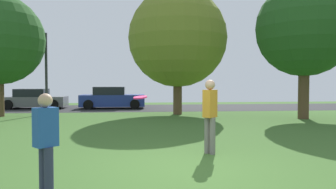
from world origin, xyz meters
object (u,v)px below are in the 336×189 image
person_catcher (46,141)px  parked_car_blue (112,98)px  maple_tree_near (178,38)px  maple_tree_far (305,29)px  frisbee_disc (140,97)px  person_thrower (210,112)px  parked_car_grey (34,100)px  street_lamp_post (46,74)px

person_catcher → parked_car_blue: person_catcher is taller
maple_tree_near → maple_tree_far: (5.77, -2.81, 0.14)m
maple_tree_near → frisbee_disc: bearing=-100.9°
person_thrower → parked_car_grey: size_ratio=0.44×
parked_car_grey → parked_car_blue: (5.23, -0.34, 0.06)m
person_catcher → frisbee_disc: (1.43, 1.24, 0.59)m
street_lamp_post → person_thrower: bearing=-57.9°
maple_tree_far → person_catcher: (-9.39, -9.84, -3.46)m
person_catcher → parked_car_grey: (-5.52, 17.51, -0.25)m
person_thrower → parked_car_blue: 14.85m
maple_tree_near → person_catcher: 13.57m
maple_tree_near → street_lamp_post: 7.55m
maple_tree_near → street_lamp_post: maple_tree_near is taller
maple_tree_near → maple_tree_far: 6.42m
maple_tree_near → street_lamp_post: bearing=173.1°
maple_tree_far → frisbee_disc: bearing=-132.8°
maple_tree_near → maple_tree_far: bearing=-25.9°
maple_tree_near → parked_car_blue: maple_tree_near is taller
parked_car_grey → maple_tree_far: bearing=-27.2°
parked_car_grey → frisbee_disc: bearing=-66.9°
person_thrower → parked_car_grey: bearing=-100.6°
person_thrower → parked_car_blue: bearing=-117.6°
maple_tree_far → person_catcher: bearing=-133.7°
person_catcher → street_lamp_post: 14.07m
maple_tree_far → parked_car_blue: bearing=142.9°
frisbee_disc → street_lamp_post: size_ratio=0.08×
maple_tree_far → frisbee_disc: maple_tree_far is taller
parked_car_blue → street_lamp_post: size_ratio=0.95×
person_catcher → parked_car_grey: size_ratio=0.39×
person_thrower → person_catcher: person_thrower is taller
maple_tree_near → parked_car_blue: size_ratio=1.61×
maple_tree_near → person_thrower: bearing=-92.8°
parked_car_grey → person_thrower: bearing=-59.6°
maple_tree_far → parked_car_blue: maple_tree_far is taller
person_thrower → parked_car_grey: 17.14m
parked_car_grey → street_lamp_post: 4.71m
person_catcher → maple_tree_near: bearing=33.0°
maple_tree_near → person_thrower: (-0.48, -9.92, -3.17)m
person_catcher → frisbee_disc: size_ratio=4.14×
street_lamp_post → maple_tree_near: bearing=-6.9°
maple_tree_far → frisbee_disc: (-7.96, -8.60, -2.87)m
person_thrower → street_lamp_post: 12.80m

